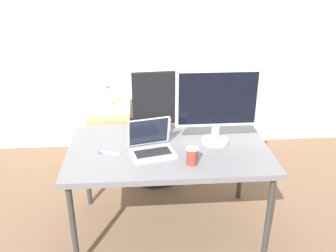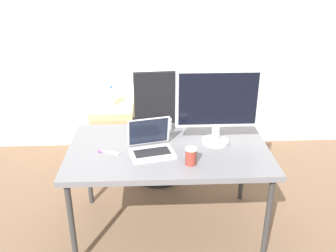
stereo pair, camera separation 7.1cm
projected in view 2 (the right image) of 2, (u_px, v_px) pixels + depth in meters
ground_plane at (168, 227)px, 2.97m from camera, size 14.00×14.00×0.00m
wall_back at (161, 28)px, 3.80m from camera, size 10.00×0.05×2.60m
desk at (168, 154)px, 2.70m from camera, size 1.43×0.85×0.71m
office_chair at (159, 137)px, 3.48m from camera, size 0.56×0.58×1.11m
cabinet_left at (114, 131)px, 3.93m from camera, size 0.43×0.50×0.58m
cabinet_right at (216, 129)px, 3.98m from camera, size 0.43×0.50×0.58m
water_bottle at (112, 96)px, 3.78m from camera, size 0.06×0.06×0.21m
laptop_center at (151, 146)px, 2.60m from camera, size 0.34×0.31×0.23m
monitor at (218, 104)px, 2.62m from camera, size 0.59×0.20×0.55m
coffee_cup_white at (166, 126)px, 2.88m from camera, size 0.08×0.08×0.11m
coffee_cup_brown at (191, 156)px, 2.44m from camera, size 0.08×0.08×0.12m
scissors at (107, 152)px, 2.61m from camera, size 0.16×0.09×0.01m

